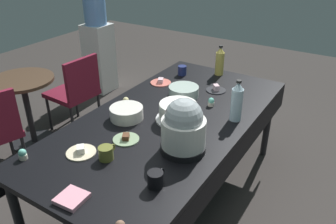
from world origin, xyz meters
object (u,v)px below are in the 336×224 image
dessert_plate_sage (126,139)px  soda_bottle_ginger_ale (220,61)px  frosted_layer_cake (178,112)px  dessert_plate_cream (81,151)px  round_cafe_table (26,99)px  slow_cooker (184,128)px  dessert_plate_charcoal (216,89)px  cupcake_vanilla (23,154)px  glass_salad_bowl (184,91)px  cupcake_mint (211,102)px  coffee_mug_black (156,179)px  water_cooler (99,48)px  dessert_plate_coral (161,82)px  cupcake_lemon (126,102)px  potluck_table (168,125)px  ceramic_snack_bowl (127,113)px  coffee_mug_navy (182,70)px  soda_bottle_water (237,102)px  coffee_mug_olive (106,153)px

dessert_plate_sage → soda_bottle_ginger_ale: 1.38m
frosted_layer_cake → dessert_plate_cream: 0.74m
dessert_plate_cream → round_cafe_table: (0.61, 1.40, -0.26)m
slow_cooker → round_cafe_table: bearing=82.6°
dessert_plate_charcoal → cupcake_vanilla: (-1.51, 0.56, 0.02)m
glass_salad_bowl → cupcake_mint: glass_salad_bowl is taller
slow_cooker → dessert_plate_charcoal: bearing=12.7°
dessert_plate_cream → coffee_mug_black: bearing=-90.7°
frosted_layer_cake → water_cooler: water_cooler is taller
dessert_plate_charcoal → soda_bottle_ginger_ale: size_ratio=0.59×
dessert_plate_coral → cupcake_lemon: 0.51m
dessert_plate_cream → cupcake_mint: cupcake_mint is taller
dessert_plate_sage → cupcake_mint: cupcake_mint is taller
glass_salad_bowl → round_cafe_table: (-0.43, 1.53, -0.29)m
dessert_plate_sage → cupcake_mint: (0.74, -0.26, 0.02)m
dessert_plate_sage → round_cafe_table: size_ratio=0.24×
frosted_layer_cake → dessert_plate_cream: (-0.68, 0.29, -0.05)m
dessert_plate_charcoal → frosted_layer_cake: bearing=178.5°
potluck_table → cupcake_mint: size_ratio=32.59×
slow_cooker → cupcake_mint: slow_cooker is taller
water_cooler → potluck_table: bearing=-124.9°
ceramic_snack_bowl → dessert_plate_cream: ceramic_snack_bowl is taller
ceramic_snack_bowl → frosted_layer_cake: bearing=-61.1°
glass_salad_bowl → soda_bottle_ginger_ale: 0.60m
dessert_plate_charcoal → coffee_mug_navy: bearing=69.3°
cupcake_vanilla → cupcake_lemon: bearing=-5.1°
dessert_plate_cream → dessert_plate_coral: bearing=8.8°
round_cafe_table → glass_salad_bowl: bearing=-74.2°
ceramic_snack_bowl → coffee_mug_black: 0.78m
soda_bottle_water → cupcake_vanilla: bearing=141.7°
slow_cooker → dessert_plate_coral: 1.08m
slow_cooker → cupcake_vanilla: slow_cooker is taller
ceramic_snack_bowl → dessert_plate_cream: size_ratio=1.31×
slow_cooker → cupcake_vanilla: bearing=127.6°
slow_cooker → glass_salad_bowl: size_ratio=1.43×
dessert_plate_sage → soda_bottle_ginger_ale: (1.37, -0.03, 0.12)m
cupcake_vanilla → dessert_plate_cream: bearing=-47.5°
frosted_layer_cake → coffee_mug_black: (-0.68, -0.27, -0.02)m
cupcake_vanilla → coffee_mug_black: (0.22, -0.81, 0.01)m
dessert_plate_charcoal → cupcake_lemon: (-0.63, 0.48, 0.02)m
frosted_layer_cake → ceramic_snack_bowl: bearing=118.9°
dessert_plate_coral → coffee_mug_olive: (-1.13, -0.35, 0.03)m
dessert_plate_cream → coffee_mug_black: (-0.01, -0.56, 0.03)m
glass_salad_bowl → water_cooler: bearing=62.4°
dessert_plate_cream → cupcake_mint: (1.01, -0.40, 0.02)m
dessert_plate_coral → coffee_mug_navy: (0.28, -0.06, 0.03)m
glass_salad_bowl → water_cooler: size_ratio=0.20×
frosted_layer_cake → dessert_plate_cream: frosted_layer_cake is taller
cupcake_vanilla → soda_bottle_ginger_ale: (1.87, -0.42, 0.10)m
glass_salad_bowl → cupcake_lemon: glass_salad_bowl is taller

